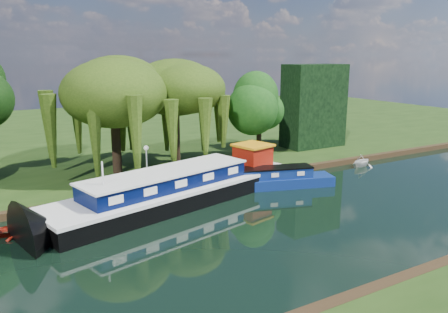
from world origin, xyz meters
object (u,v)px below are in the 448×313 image
narrowboat (259,180)px  red_dinghy (27,231)px  white_cruiser (361,166)px  dutch_barge (182,188)px

narrowboat → red_dinghy: narrowboat is taller
red_dinghy → white_cruiser: 26.57m
narrowboat → white_cruiser: (11.19, 0.86, -0.57)m
red_dinghy → narrowboat: bearing=-87.7°
white_cruiser → narrowboat: bearing=80.0°
dutch_barge → red_dinghy: dutch_barge is taller
dutch_barge → white_cruiser: 17.24m
dutch_barge → white_cruiser: bearing=-11.1°
red_dinghy → white_cruiser: size_ratio=1.39×
narrowboat → white_cruiser: 11.24m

